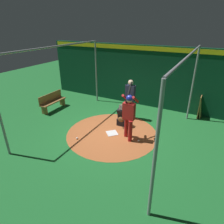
# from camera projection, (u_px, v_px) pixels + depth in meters

# --- Properties ---
(ground_plane) EXTENTS (27.23, 27.23, 0.00)m
(ground_plane) POSITION_uv_depth(u_px,v_px,m) (112.00, 133.00, 7.85)
(ground_plane) COLOR #1E6B2D
(dirt_circle) EXTENTS (3.63, 3.63, 0.01)m
(dirt_circle) POSITION_uv_depth(u_px,v_px,m) (112.00, 133.00, 7.84)
(dirt_circle) COLOR #B76033
(dirt_circle) RESTS_ON ground
(home_plate) EXTENTS (0.59, 0.59, 0.01)m
(home_plate) POSITION_uv_depth(u_px,v_px,m) (112.00, 133.00, 7.84)
(home_plate) COLOR white
(home_plate) RESTS_ON dirt_circle
(batter) EXTENTS (0.68, 0.49, 2.12)m
(batter) POSITION_uv_depth(u_px,v_px,m) (129.00, 113.00, 7.06)
(batter) COLOR maroon
(batter) RESTS_ON ground
(catcher) EXTENTS (0.58, 0.40, 0.99)m
(catcher) POSITION_uv_depth(u_px,v_px,m) (122.00, 117.00, 8.32)
(catcher) COLOR black
(catcher) RESTS_ON ground
(umpire) EXTENTS (0.23, 0.49, 1.84)m
(umpire) POSITION_uv_depth(u_px,v_px,m) (130.00, 97.00, 8.66)
(umpire) COLOR #4C4C51
(umpire) RESTS_ON ground
(back_wall) EXTENTS (0.23, 11.23, 3.10)m
(back_wall) POSITION_uv_depth(u_px,v_px,m) (144.00, 76.00, 10.01)
(back_wall) COLOR #0C3D26
(back_wall) RESTS_ON ground
(cage_frame) EXTENTS (5.73, 5.00, 3.27)m
(cage_frame) POSITION_uv_depth(u_px,v_px,m) (112.00, 78.00, 6.90)
(cage_frame) COLOR gray
(cage_frame) RESTS_ON ground
(bat_rack) EXTENTS (0.58, 0.20, 1.05)m
(bat_rack) POSITION_uv_depth(u_px,v_px,m) (200.00, 107.00, 9.03)
(bat_rack) COLOR olive
(bat_rack) RESTS_ON ground
(bench) EXTENTS (1.52, 0.36, 0.85)m
(bench) POSITION_uv_depth(u_px,v_px,m) (52.00, 101.00, 9.85)
(bench) COLOR olive
(bench) RESTS_ON ground
(baseball_0) EXTENTS (0.07, 0.07, 0.07)m
(baseball_0) POSITION_uv_depth(u_px,v_px,m) (138.00, 141.00, 7.28)
(baseball_0) COLOR white
(baseball_0) RESTS_ON dirt_circle
(baseball_1) EXTENTS (0.07, 0.07, 0.07)m
(baseball_1) POSITION_uv_depth(u_px,v_px,m) (77.00, 138.00, 7.43)
(baseball_1) COLOR white
(baseball_1) RESTS_ON dirt_circle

